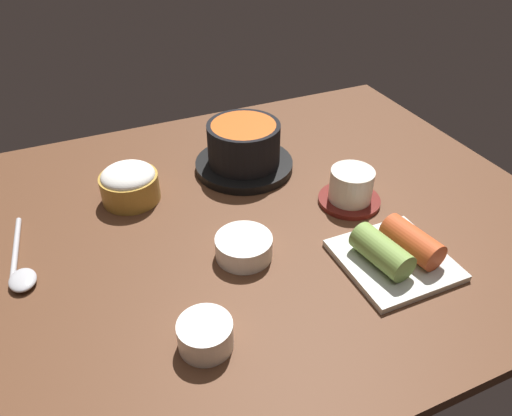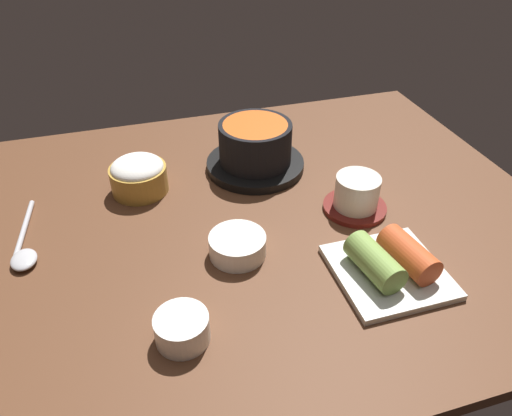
{
  "view_description": "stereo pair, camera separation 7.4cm",
  "coord_description": "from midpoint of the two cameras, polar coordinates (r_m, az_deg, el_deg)",
  "views": [
    {
      "loc": [
        -21.89,
        -56.15,
        49.04
      ],
      "look_at": [
        2.0,
        -2.0,
        5.0
      ],
      "focal_mm": 33.74,
      "sensor_mm": 36.0,
      "label": 1
    },
    {
      "loc": [
        -14.98,
        -58.7,
        49.04
      ],
      "look_at": [
        2.0,
        -2.0,
        5.0
      ],
      "focal_mm": 33.74,
      "sensor_mm": 36.0,
      "label": 2
    }
  ],
  "objects": [
    {
      "name": "rice_bowl",
      "position": [
        0.83,
        -17.29,
        2.75
      ],
      "size": [
        9.59,
        9.59,
        6.24
      ],
      "color": "#B78C38",
      "rests_on": "dining_table"
    },
    {
      "name": "tea_cup_with_saucer",
      "position": [
        0.79,
        8.59,
        2.27
      ],
      "size": [
        10.28,
        10.28,
        6.11
      ],
      "color": "maroon",
      "rests_on": "dining_table"
    },
    {
      "name": "banchan_cup_center",
      "position": [
        0.69,
        -4.53,
        -4.67
      ],
      "size": [
        8.24,
        8.24,
        3.22
      ],
      "color": "white",
      "rests_on": "dining_table"
    },
    {
      "name": "dining_table",
      "position": [
        0.77,
        -4.7,
        -2.03
      ],
      "size": [
        100.0,
        76.0,
        2.0
      ],
      "primitive_type": "cube",
      "color": "#56331E",
      "rests_on": "ground"
    },
    {
      "name": "stone_pot",
      "position": [
        0.87,
        -3.9,
        6.97
      ],
      "size": [
        17.82,
        17.82,
        8.9
      ],
      "color": "black",
      "rests_on": "dining_table"
    },
    {
      "name": "spoon",
      "position": [
        0.76,
        -28.73,
        -6.59
      ],
      "size": [
        3.62,
        17.24,
        1.35
      ],
      "color": "#B7B7BC",
      "rests_on": "dining_table"
    },
    {
      "name": "kimchi_plate",
      "position": [
        0.69,
        13.32,
        -5.24
      ],
      "size": [
        14.64,
        14.64,
        5.14
      ],
      "color": "silver",
      "rests_on": "dining_table"
    },
    {
      "name": "side_bowl_near",
      "position": [
        0.58,
        -9.77,
        -14.69
      ],
      "size": [
        6.57,
        6.57,
        3.62
      ],
      "color": "white",
      "rests_on": "dining_table"
    }
  ]
}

